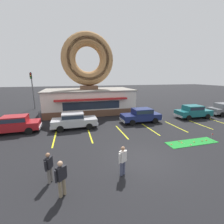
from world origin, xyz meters
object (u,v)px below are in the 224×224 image
(car_red, at_px, (14,124))
(car_navy, at_px, (141,115))
(golf_ball, at_px, (184,143))
(car_silver, at_px, (74,120))
(pedestrian_hooded_kid, at_px, (123,159))
(trash_bin, at_px, (41,116))
(traffic_light_pole, at_px, (32,86))
(putting_flag_pin, at_px, (212,135))
(pedestrian_leather_jacket_man, at_px, (49,166))
(car_teal, at_px, (193,111))
(pedestrian_blue_sweater_man, at_px, (61,177))

(car_red, distance_m, car_navy, 12.79)
(golf_ball, bearing_deg, car_red, 155.33)
(car_silver, bearing_deg, pedestrian_hooded_kid, -74.84)
(trash_bin, relative_size, traffic_light_pole, 0.17)
(car_red, bearing_deg, trash_bin, 68.30)
(golf_ball, xyz_separation_m, car_silver, (-8.15, 6.05, 0.82))
(car_silver, bearing_deg, putting_flag_pin, -29.48)
(pedestrian_hooded_kid, bearing_deg, putting_flag_pin, 14.84)
(trash_bin, xyz_separation_m, traffic_light_pole, (-2.15, 7.09, 3.21))
(car_silver, relative_size, traffic_light_pole, 0.79)
(putting_flag_pin, xyz_separation_m, traffic_light_pole, (-16.71, 17.32, 3.27))
(pedestrian_leather_jacket_man, distance_m, traffic_light_pole, 19.89)
(traffic_light_pole, bearing_deg, car_teal, -28.51)
(pedestrian_blue_sweater_man, xyz_separation_m, traffic_light_pole, (-5.18, 20.25, 2.77))
(traffic_light_pole, bearing_deg, pedestrian_hooded_kid, -67.30)
(car_red, relative_size, car_teal, 1.00)
(golf_ball, distance_m, putting_flag_pin, 2.66)
(car_silver, bearing_deg, pedestrian_blue_sweater_man, -94.75)
(putting_flag_pin, distance_m, traffic_light_pole, 24.29)
(car_teal, bearing_deg, golf_ball, -136.67)
(pedestrian_leather_jacket_man, bearing_deg, car_red, 116.22)
(car_navy, distance_m, pedestrian_hooded_kid, 9.87)
(car_navy, relative_size, pedestrian_blue_sweater_man, 2.71)
(putting_flag_pin, bearing_deg, car_navy, 118.62)
(putting_flag_pin, height_order, trash_bin, trash_bin)
(putting_flag_pin, relative_size, pedestrian_leather_jacket_man, 0.35)
(golf_ball, distance_m, pedestrian_blue_sweater_man, 9.43)
(golf_ball, distance_m, car_red, 14.89)
(car_silver, xyz_separation_m, pedestrian_blue_sweater_man, (-0.75, -9.02, 0.06))
(car_silver, bearing_deg, golf_ball, -36.56)
(car_teal, height_order, traffic_light_pole, traffic_light_pole)
(pedestrian_leather_jacket_man, bearing_deg, putting_flag_pin, 8.55)
(car_teal, distance_m, pedestrian_hooded_kid, 14.95)
(golf_ball, distance_m, pedestrian_leather_jacket_man, 9.75)
(golf_ball, height_order, putting_flag_pin, putting_flag_pin)
(golf_ball, height_order, pedestrian_hooded_kid, pedestrian_hooded_kid)
(car_navy, bearing_deg, pedestrian_blue_sweater_man, -132.04)
(car_teal, distance_m, pedestrian_leather_jacket_man, 17.89)
(car_teal, height_order, car_silver, same)
(car_red, distance_m, traffic_light_pole, 11.44)
(car_red, bearing_deg, car_navy, -0.49)
(golf_ball, bearing_deg, car_silver, 143.44)
(golf_ball, height_order, car_red, car_red)
(car_teal, bearing_deg, car_red, 179.71)
(pedestrian_blue_sweater_man, relative_size, pedestrian_hooded_kid, 1.03)
(golf_ball, distance_m, car_navy, 6.19)
(pedestrian_hooded_kid, xyz_separation_m, trash_bin, (-6.04, 12.49, -0.41))
(pedestrian_hooded_kid, relative_size, pedestrian_leather_jacket_man, 1.04)
(car_teal, relative_size, pedestrian_leather_jacket_man, 2.93)
(car_navy, relative_size, pedestrian_hooded_kid, 2.79)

